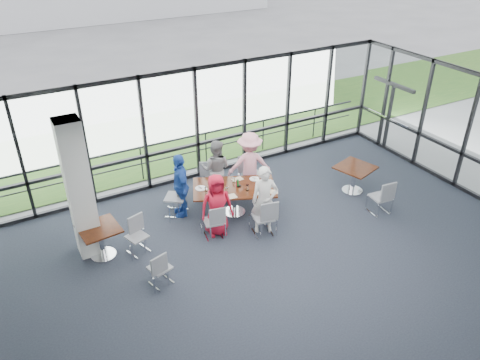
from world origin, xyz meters
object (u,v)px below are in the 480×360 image
diner_far_right (250,164)px  chair_spare_lb (137,237)px  main_table (234,191)px  chair_main_fl (213,179)px  chair_main_fr (252,175)px  side_table_right (355,170)px  chair_spare_la (160,268)px  chair_spare_r (380,197)px  diner_far_left (216,169)px  chair_main_end (175,197)px  structural_column (79,190)px  diner_near_right (265,200)px  chair_main_nr (263,217)px  diner_near_left (217,205)px  side_table_left (99,232)px  chair_main_nl (213,221)px  diner_end (180,185)px

diner_far_right → chair_spare_lb: bearing=36.5°
main_table → diner_far_right: bearing=61.9°
diner_far_right → chair_main_fl: bearing=-10.2°
chair_main_fr → chair_spare_lb: bearing=30.3°
side_table_right → chair_main_fl: 3.82m
chair_spare_la → chair_spare_r: chair_spare_r is taller
diner_far_right → chair_spare_r: diner_far_right is taller
diner_far_left → chair_spare_la: diner_far_left is taller
chair_main_fr → chair_main_end: bearing=14.7°
structural_column → chair_spare_lb: 1.60m
diner_near_right → chair_main_nr: bearing=-106.8°
diner_near_right → diner_far_right: size_ratio=0.95×
diner_near_left → chair_main_end: 1.36m
side_table_left → diner_near_right: bearing=-14.2°
chair_main_nl → chair_spare_lb: 1.76m
chair_spare_la → chair_spare_r: 5.77m
structural_column → chair_main_fr: 4.64m
side_table_left → chair_main_nl: (2.46, -0.54, -0.21)m
structural_column → chair_spare_r: (6.78, -1.98, -1.14)m
chair_main_end → chair_main_nr: bearing=76.3°
diner_far_right → chair_spare_la: diner_far_right is taller
chair_spare_lb → chair_spare_r: (5.85, -1.41, 0.04)m
diner_far_left → chair_spare_r: diner_far_left is taller
side_table_right → diner_end: (-4.52, 1.23, 0.20)m
main_table → chair_main_nl: size_ratio=2.73×
chair_main_end → side_table_right: bearing=110.9°
diner_end → chair_spare_la: 2.61m
diner_far_left → chair_main_fr: (0.94, -0.24, -0.32)m
diner_far_right → chair_spare_r: 3.42m
diner_far_left → chair_main_nl: 1.85m
main_table → chair_main_end: (-1.31, 0.65, -0.14)m
diner_far_left → chair_main_end: 1.35m
structural_column → side_table_right: bearing=-7.0°
chair_main_nr → chair_main_fr: (0.74, 1.82, 0.03)m
side_table_right → chair_spare_r: 1.15m
chair_spare_r → side_table_right: bearing=89.5°
diner_near_right → chair_main_nl: bearing=-173.6°
structural_column → chair_main_nr: size_ratio=3.45×
main_table → chair_main_end: 1.47m
chair_main_nr → diner_near_right: bearing=60.9°
diner_near_left → diner_near_right: diner_near_right is taller
side_table_left → chair_main_fl: chair_main_fl is taller
chair_main_nr → chair_spare_la: 2.77m
chair_main_end → chair_spare_r: size_ratio=1.08×
diner_far_right → chair_spare_r: (2.40, -2.40, -0.43)m
main_table → chair_spare_r: (3.20, -1.78, -0.17)m
structural_column → chair_main_nl: bearing=-17.6°
chair_main_fr → chair_spare_lb: (-3.55, -1.06, -0.07)m
chair_main_end → main_table: bearing=100.1°
chair_main_fr → chair_spare_r: 3.37m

